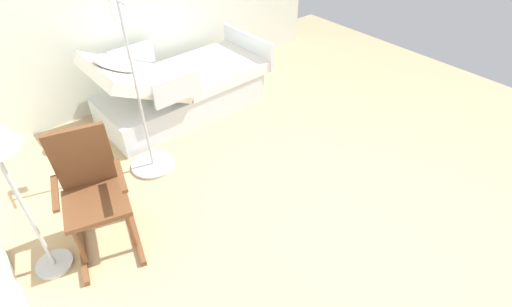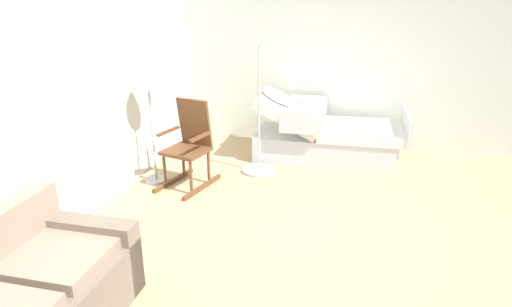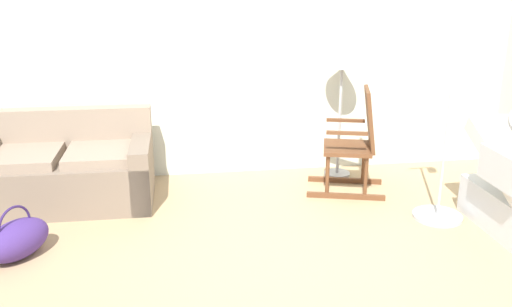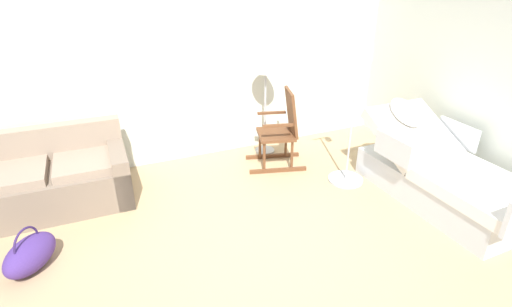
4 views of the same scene
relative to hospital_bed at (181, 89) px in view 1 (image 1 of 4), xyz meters
name	(u,v)px [view 1 (image 1 of 4)]	position (x,y,z in m)	size (l,w,h in m)	color
ground_plane	(324,205)	(-2.24, -0.12, -0.30)	(7.24, 7.24, 0.00)	tan
hospital_bed	(181,89)	(0.00, 0.00, 0.00)	(1.06, 2.09, 1.03)	silver
rocking_chair	(93,192)	(-1.28, 1.55, 0.20)	(0.86, 0.66, 1.05)	brown
iv_pole	(149,146)	(-0.71, 0.81, -0.05)	(0.44, 0.44, 1.69)	#B2B5BA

